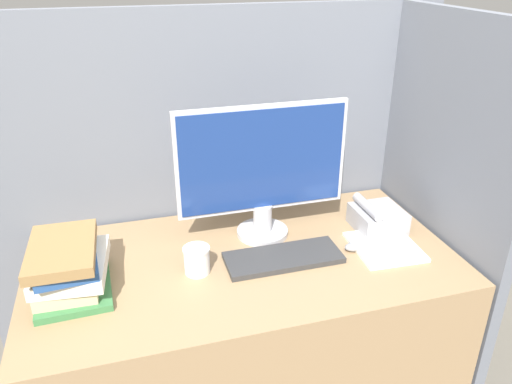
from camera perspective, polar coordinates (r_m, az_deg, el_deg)
name	(u,v)px	position (r m, az deg, el deg)	size (l,w,h in m)	color
cubicle_panel_rear	(218,201)	(2.09, -4.33, -1.08)	(1.87, 0.04, 1.55)	slate
cubicle_panel_right	(432,220)	(2.07, 19.51, -2.99)	(0.04, 0.82, 1.55)	slate
desk	(245,342)	(1.98, -1.27, -16.77)	(1.47, 0.76, 0.76)	#937551
monitor	(263,172)	(1.78, 0.75, 2.34)	(0.62, 0.19, 0.50)	#B7B7BC
keyboard	(283,258)	(1.74, 3.14, -7.49)	(0.40, 0.16, 0.02)	#333333
mouse	(354,247)	(1.82, 11.15, -6.16)	(0.07, 0.04, 0.03)	gray
coffee_cup	(197,260)	(1.67, -6.78, -7.72)	(0.09, 0.09, 0.09)	white
book_stack	(68,268)	(1.66, -20.65, -8.08)	(0.24, 0.31, 0.17)	#38723F
desk_telephone	(377,218)	(1.96, 13.65, -2.86)	(0.18, 0.18, 0.12)	#99999E
paper_pile	(385,247)	(1.86, 14.49, -6.07)	(0.24, 0.25, 0.01)	white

